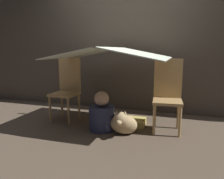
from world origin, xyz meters
TOP-DOWN VIEW (x-y plane):
  - ground_plane at (0.00, 0.00)m, footprint 8.80×8.80m
  - wall_back at (0.00, 1.08)m, footprint 7.00×0.05m
  - chair_left at (-0.78, 0.21)m, footprint 0.40×0.40m
  - chair_right at (0.78, 0.21)m, footprint 0.42×0.42m
  - sheet_canopy at (0.00, 0.13)m, footprint 1.57×1.30m
  - person_front at (-0.08, -0.08)m, footprint 0.36×0.36m
  - dog at (0.25, -0.16)m, footprint 0.37×0.38m
  - floor_cushion at (0.29, 0.25)m, footprint 0.36×0.29m

SIDE VIEW (x-z plane):
  - ground_plane at x=0.00m, z-range 0.00..0.00m
  - floor_cushion at x=0.29m, z-range 0.00..0.10m
  - dog at x=0.25m, z-range -0.02..0.34m
  - person_front at x=-0.08m, z-range -0.06..0.49m
  - chair_left at x=-0.78m, z-range 0.03..1.02m
  - chair_right at x=0.78m, z-range 0.03..1.02m
  - sheet_canopy at x=0.00m, z-range 0.99..1.15m
  - wall_back at x=0.00m, z-range 0.00..2.50m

